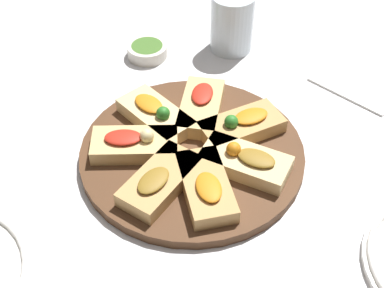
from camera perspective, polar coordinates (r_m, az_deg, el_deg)
ground_plane at (r=0.81m, az=-0.00°, el=-1.40°), size 3.00×3.00×0.00m
serving_board at (r=0.81m, az=-0.00°, el=-1.00°), size 0.34×0.34×0.02m
focaccia_slice_0 at (r=0.75m, az=-3.72°, el=-3.79°), size 0.07×0.13×0.03m
focaccia_slice_1 at (r=0.74m, az=1.50°, el=-4.52°), size 0.13×0.13×0.03m
focaccia_slice_2 at (r=0.77m, az=5.72°, el=-1.84°), size 0.13×0.07×0.04m
focaccia_slice_3 at (r=0.82m, az=5.32°, el=1.95°), size 0.12×0.14×0.04m
focaccia_slice_4 at (r=0.86m, az=0.96°, el=4.04°), size 0.10×0.14×0.03m
focaccia_slice_5 at (r=0.84m, az=-3.91°, el=3.12°), size 0.14×0.10×0.04m
focaccia_slice_6 at (r=0.80m, az=-6.15°, el=0.02°), size 0.14×0.12×0.04m
water_glass at (r=1.01m, az=4.29°, el=12.80°), size 0.08×0.08×0.11m
napkin_stack at (r=1.00m, az=17.70°, el=6.55°), size 0.17×0.15×0.01m
dipping_bowl at (r=1.01m, az=-4.80°, el=9.93°), size 0.07×0.07×0.02m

